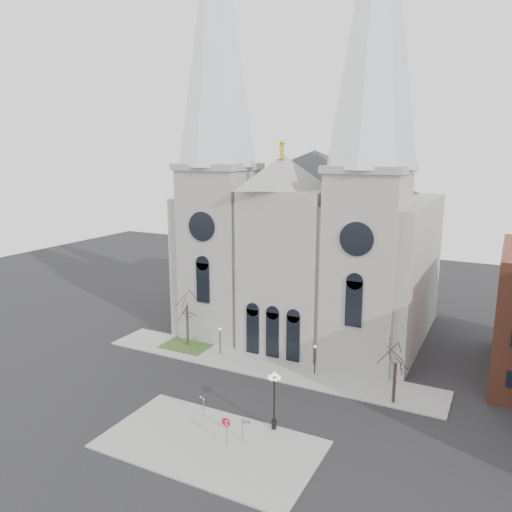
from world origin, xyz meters
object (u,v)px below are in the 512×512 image
at_px(stop_sign, 226,425).
at_px(street_name_sign, 243,428).
at_px(globe_lamp, 274,393).
at_px(one_way_sign, 204,403).

relative_size(stop_sign, street_name_sign, 1.19).
bearing_deg(stop_sign, globe_lamp, 81.54).
bearing_deg(one_way_sign, street_name_sign, 4.69).
relative_size(stop_sign, globe_lamp, 0.48).
xyz_separation_m(globe_lamp, one_way_sign, (-6.51, -1.17, -1.91)).
relative_size(stop_sign, one_way_sign, 1.21).
bearing_deg(stop_sign, one_way_sign, 166.80).
relative_size(globe_lamp, one_way_sign, 2.53).
distance_m(stop_sign, street_name_sign, 1.53).
height_order(globe_lamp, street_name_sign, globe_lamp).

